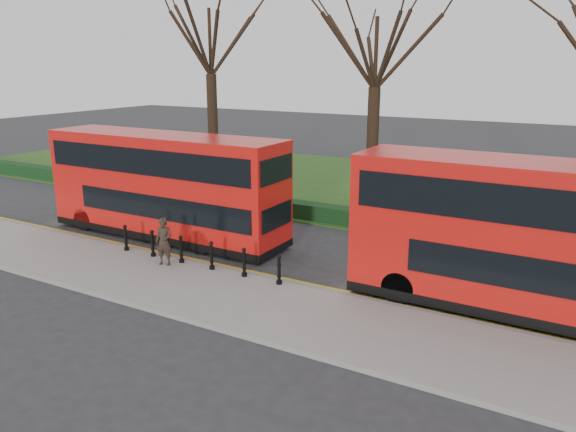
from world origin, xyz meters
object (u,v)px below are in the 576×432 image
Objects in this scene: bus_lead at (165,186)px; bollard_row at (196,253)px; bus_rear at (551,243)px; pedestrian at (164,242)px.

bollard_row is at bearing -34.90° from bus_lead.
bollard_row is 0.64× the size of bus_lead.
pedestrian is (-12.66, -2.47, -1.30)m from bus_rear.
pedestrian is at bearing -155.98° from bollard_row.
bus_lead is 0.96× the size of bus_rear.
bollard_row is 11.86m from bus_rear.
bollard_row is at bearing -170.25° from bus_rear.
bus_rear is (15.28, -0.60, 0.09)m from bus_lead.
bus_lead is (-3.71, 2.59, 1.61)m from bollard_row.
bus_rear is 6.56× the size of pedestrian.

